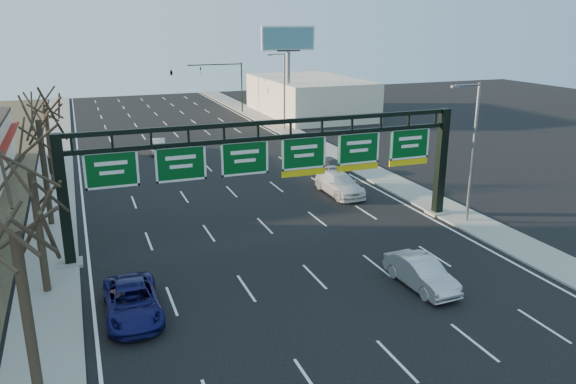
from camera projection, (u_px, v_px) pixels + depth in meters
name	position (u px, v px, depth m)	size (l,w,h in m)	color
ground	(331.00, 293.00, 27.12)	(160.00, 160.00, 0.00)	black
sidewalk_left	(53.00, 202.00, 40.60)	(3.00, 120.00, 0.12)	gray
sidewalk_right	(366.00, 170.00, 49.33)	(3.00, 120.00, 0.12)	gray
lane_markings	(225.00, 185.00, 44.98)	(21.60, 120.00, 0.01)	white
sign_gantry	(277.00, 163.00, 32.96)	(24.60, 1.20, 7.20)	black
building_right_distant	(309.00, 96.00, 77.86)	(12.00, 20.00, 5.00)	beige
tree_near	(9.00, 198.00, 16.99)	(3.60, 3.60, 8.86)	black
tree_gantry	(28.00, 149.00, 25.13)	(3.60, 3.60, 8.48)	black
tree_mid	(36.00, 103.00, 33.84)	(3.60, 3.60, 9.24)	black
tree_far	(42.00, 91.00, 42.88)	(3.60, 3.60, 8.86)	black
streetlight_near	(472.00, 146.00, 35.24)	(2.15, 0.22, 9.00)	slate
streetlight_far	(283.00, 88.00, 65.60)	(2.15, 0.22, 9.00)	slate
billboard_right	(288.00, 50.00, 69.75)	(7.00, 0.50, 12.00)	slate
traffic_signal_mast	(198.00, 75.00, 76.56)	(10.16, 0.54, 7.00)	black
car_blue_suv	(132.00, 302.00, 24.84)	(2.37, 5.13, 1.43)	#121250
car_silver_sedan	(421.00, 273.00, 27.60)	(1.57, 4.51, 1.49)	#B1B0B5
car_white_wagon	(339.00, 184.00, 42.43)	(2.22, 5.46, 1.59)	silver
car_grey_far	(331.00, 166.00, 48.05)	(1.66, 4.13, 1.41)	#404245
car_silver_distant	(158.00, 146.00, 55.78)	(1.40, 4.02, 1.33)	#B7B6BB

